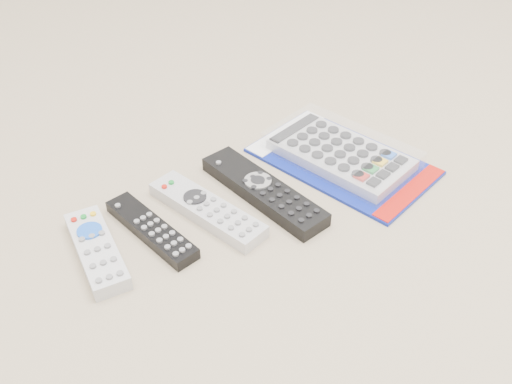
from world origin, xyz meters
TOP-DOWN VIEW (x-y plane):
  - remote_small_grey at (-0.20, 0.05)m, footprint 0.08×0.17m
  - remote_slim_black at (-0.12, 0.04)m, footprint 0.06×0.18m
  - remote_silver_dvd at (-0.03, 0.03)m, footprint 0.09×0.21m
  - remote_large_black at (0.06, 0.01)m, footprint 0.07×0.24m
  - jumbo_remote_packaged at (0.23, 0.01)m, footprint 0.23×0.32m

SIDE VIEW (x-z plane):
  - remote_slim_black at x=-0.12m, z-range 0.00..0.02m
  - remote_silver_dvd at x=-0.03m, z-range 0.00..0.02m
  - remote_small_grey at x=-0.20m, z-range 0.00..0.03m
  - remote_large_black at x=0.06m, z-range 0.00..0.03m
  - jumbo_remote_packaged at x=0.23m, z-range 0.00..0.04m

